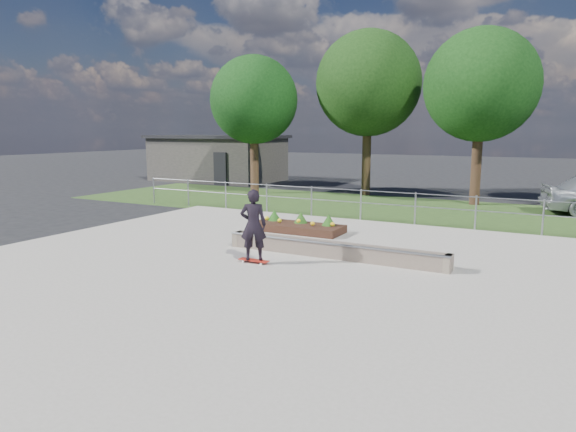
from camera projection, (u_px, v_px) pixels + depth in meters
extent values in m
plane|color=black|center=(251.00, 269.00, 12.34)|extent=(120.00, 120.00, 0.00)
cube|color=#29441B|center=(389.00, 209.00, 21.90)|extent=(30.00, 8.00, 0.02)
cube|color=gray|center=(251.00, 268.00, 12.34)|extent=(15.00, 15.00, 0.06)
cylinder|color=#9B9DA4|center=(154.00, 190.00, 23.43)|extent=(0.06, 0.06, 1.20)
cylinder|color=#92959A|center=(188.00, 193.00, 22.50)|extent=(0.06, 0.06, 1.20)
cylinder|color=#9D9FA5|center=(226.00, 196.00, 21.56)|extent=(0.06, 0.06, 1.20)
cylinder|color=#92949A|center=(267.00, 199.00, 20.63)|extent=(0.06, 0.06, 1.20)
cylinder|color=gray|center=(312.00, 202.00, 19.69)|extent=(0.06, 0.06, 1.20)
cylinder|color=#9CA0A5|center=(361.00, 205.00, 18.76)|extent=(0.06, 0.06, 1.20)
cylinder|color=gray|center=(415.00, 209.00, 17.83)|extent=(0.06, 0.06, 1.20)
cylinder|color=#909398|center=(476.00, 214.00, 16.89)|extent=(0.06, 0.06, 1.20)
cylinder|color=gray|center=(543.00, 218.00, 15.96)|extent=(0.06, 0.06, 1.20)
cylinder|color=gray|center=(361.00, 190.00, 18.67)|extent=(20.00, 0.04, 0.04)
cylinder|color=#92969A|center=(361.00, 203.00, 18.74)|extent=(20.00, 0.04, 0.04)
cube|color=#33302D|center=(218.00, 159.00, 34.29)|extent=(8.00, 5.00, 2.80)
cube|color=black|center=(217.00, 137.00, 34.04)|extent=(8.40, 5.40, 0.20)
cube|color=black|center=(220.00, 169.00, 31.21)|extent=(0.90, 0.10, 2.00)
cylinder|color=#392216|center=(254.00, 166.00, 27.13)|extent=(0.44, 0.44, 2.93)
sphere|color=black|center=(254.00, 100.00, 26.57)|extent=(4.55, 4.55, 4.55)
cylinder|color=#302213|center=(366.00, 162.00, 26.26)|extent=(0.44, 0.44, 3.38)
sphere|color=black|center=(368.00, 83.00, 25.62)|extent=(5.25, 5.25, 5.25)
cylinder|color=black|center=(476.00, 170.00, 22.85)|extent=(0.44, 0.44, 3.15)
sphere|color=black|center=(481.00, 85.00, 22.24)|extent=(4.90, 4.90, 4.90)
cube|color=brown|center=(333.00, 250.00, 13.23)|extent=(6.00, 0.40, 0.40)
cylinder|color=gray|center=(330.00, 244.00, 13.02)|extent=(6.00, 0.06, 0.06)
cube|color=#685B4D|center=(239.00, 239.00, 14.58)|extent=(0.15, 0.42, 0.40)
cube|color=#6C5F4F|center=(448.00, 263.00, 11.87)|extent=(0.15, 0.42, 0.40)
cube|color=black|center=(297.00, 228.00, 16.65)|extent=(3.00, 1.20, 0.25)
sphere|color=#FFF21A|center=(267.00, 218.00, 17.26)|extent=(0.14, 0.14, 0.14)
sphere|color=yellow|center=(280.00, 220.00, 16.81)|extent=(0.14, 0.14, 0.14)
sphere|color=yellow|center=(299.00, 221.00, 16.70)|extent=(0.14, 0.14, 0.14)
sphere|color=yellow|center=(313.00, 224.00, 16.25)|extent=(0.14, 0.14, 0.14)
sphere|color=yellow|center=(333.00, 224.00, 16.14)|extent=(0.14, 0.14, 0.14)
cone|color=#1B4B15|center=(274.00, 215.00, 17.28)|extent=(0.44, 0.44, 0.36)
cone|color=#1E4714|center=(301.00, 217.00, 16.81)|extent=(0.44, 0.44, 0.36)
cone|color=#1C4814|center=(329.00, 220.00, 16.35)|extent=(0.44, 0.44, 0.36)
cylinder|color=silver|center=(243.00, 262.00, 12.74)|extent=(0.05, 0.03, 0.05)
cylinder|color=white|center=(247.00, 260.00, 12.90)|extent=(0.05, 0.03, 0.05)
cylinder|color=silver|center=(261.00, 264.00, 12.50)|extent=(0.05, 0.03, 0.05)
cylinder|color=silver|center=(265.00, 262.00, 12.66)|extent=(0.05, 0.03, 0.05)
cylinder|color=gray|center=(245.00, 260.00, 12.82)|extent=(0.02, 0.18, 0.02)
cylinder|color=gray|center=(263.00, 262.00, 12.57)|extent=(0.02, 0.18, 0.02)
cube|color=#9F1E13|center=(254.00, 260.00, 12.69)|extent=(0.80, 0.21, 0.02)
imported|color=black|center=(253.00, 225.00, 12.54)|extent=(0.76, 0.66, 1.76)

